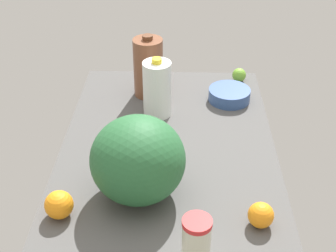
% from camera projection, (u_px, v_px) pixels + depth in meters
% --- Properties ---
extents(countertop, '(1.20, 0.76, 0.03)m').
position_uv_depth(countertop, '(168.00, 153.00, 1.66)').
color(countertop, '#4D4D4C').
rests_on(countertop, ground).
extents(milk_jug, '(0.11, 0.11, 0.24)m').
position_uv_depth(milk_jug, '(157.00, 89.00, 1.78)').
color(milk_jug, white).
rests_on(milk_jug, countertop).
extents(watermelon, '(0.28, 0.28, 0.27)m').
position_uv_depth(watermelon, '(138.00, 160.00, 1.38)').
color(watermelon, '#276034').
rests_on(watermelon, countertop).
extents(mixing_bowl, '(0.17, 0.17, 0.05)m').
position_uv_depth(mixing_bowl, '(229.00, 95.00, 1.92)').
color(mixing_bowl, '#335089').
rests_on(mixing_bowl, countertop).
extents(chocolate_milk_jug, '(0.12, 0.12, 0.26)m').
position_uv_depth(chocolate_milk_jug, '(148.00, 67.00, 1.91)').
color(chocolate_milk_jug, brown).
rests_on(chocolate_milk_jug, countertop).
extents(tumbler_cup, '(0.08, 0.08, 0.16)m').
position_uv_depth(tumbler_cup, '(196.00, 244.00, 1.18)').
color(tumbler_cup, beige).
rests_on(tumbler_cup, countertop).
extents(lime_far_back, '(0.06, 0.06, 0.06)m').
position_uv_depth(lime_far_back, '(239.00, 75.00, 2.06)').
color(lime_far_back, '#6CA931').
rests_on(lime_far_back, countertop).
extents(orange_near_front, '(0.08, 0.08, 0.08)m').
position_uv_depth(orange_near_front, '(261.00, 215.00, 1.32)').
color(orange_near_front, orange).
rests_on(orange_near_front, countertop).
extents(orange_by_jug, '(0.08, 0.08, 0.08)m').
position_uv_depth(orange_by_jug, '(59.00, 205.00, 1.35)').
color(orange_by_jug, orange).
rests_on(orange_by_jug, countertop).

